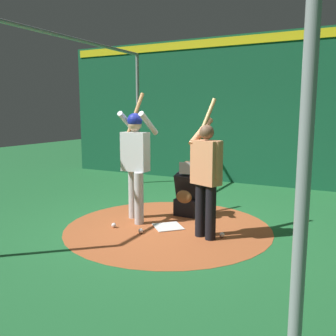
# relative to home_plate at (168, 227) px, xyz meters

# --- Properties ---
(ground_plane) EXTENTS (26.26, 26.26, 0.00)m
(ground_plane) POSITION_rel_home_plate_xyz_m (0.00, 0.00, -0.01)
(ground_plane) COLOR #216633
(dirt_circle) EXTENTS (3.23, 3.23, 0.01)m
(dirt_circle) POSITION_rel_home_plate_xyz_m (0.00, 0.00, -0.01)
(dirt_circle) COLOR #AD562D
(dirt_circle) RESTS_ON ground
(home_plate) EXTENTS (0.59, 0.59, 0.01)m
(home_plate) POSITION_rel_home_plate_xyz_m (0.00, 0.00, 0.00)
(home_plate) COLOR white
(home_plate) RESTS_ON dirt_circle
(batter) EXTENTS (0.68, 0.49, 2.13)m
(batter) POSITION_rel_home_plate_xyz_m (-0.08, -0.64, 1.08)
(batter) COLOR #BCBCC0
(batter) RESTS_ON ground
(catcher) EXTENTS (0.58, 0.40, 0.97)m
(catcher) POSITION_rel_home_plate_xyz_m (-0.76, -0.01, 0.37)
(catcher) COLOR black
(catcher) RESTS_ON ground
(visitor) EXTENTS (0.64, 0.51, 2.01)m
(visitor) POSITION_rel_home_plate_xyz_m (0.17, 0.69, 0.93)
(visitor) COLOR black
(visitor) RESTS_ON ground
(back_wall) EXTENTS (0.22, 10.26, 3.63)m
(back_wall) POSITION_rel_home_plate_xyz_m (-4.09, 0.00, 1.82)
(back_wall) COLOR #145133
(back_wall) RESTS_ON ground
(cage_frame) EXTENTS (5.81, 4.73, 3.19)m
(cage_frame) POSITION_rel_home_plate_xyz_m (0.00, 0.00, 2.21)
(cage_frame) COLOR gray
(cage_frame) RESTS_ON ground
(baseball_0) EXTENTS (0.07, 0.07, 0.07)m
(baseball_0) POSITION_rel_home_plate_xyz_m (0.45, -0.23, 0.03)
(baseball_0) COLOR white
(baseball_0) RESTS_ON dirt_circle
(baseball_1) EXTENTS (0.07, 0.07, 0.07)m
(baseball_1) POSITION_rel_home_plate_xyz_m (0.42, -0.75, 0.03)
(baseball_1) COLOR white
(baseball_1) RESTS_ON dirt_circle
(baseball_2) EXTENTS (0.07, 0.07, 0.07)m
(baseball_2) POSITION_rel_home_plate_xyz_m (0.06, 0.91, 0.03)
(baseball_2) COLOR white
(baseball_2) RESTS_ON dirt_circle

